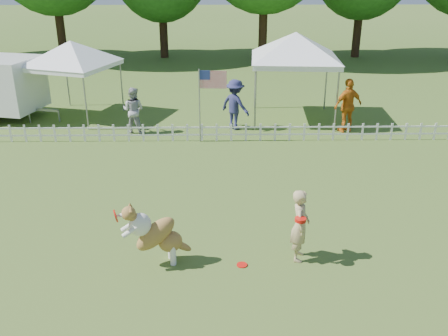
# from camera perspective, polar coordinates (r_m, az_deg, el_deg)

# --- Properties ---
(ground) EXTENTS (120.00, 120.00, 0.00)m
(ground) POSITION_cam_1_polar(r_m,az_deg,el_deg) (10.82, -2.15, -9.55)
(ground) COLOR #375A1C
(ground) RESTS_ON ground
(picket_fence) EXTENTS (22.00, 0.08, 0.60)m
(picket_fence) POSITION_cam_1_polar(r_m,az_deg,el_deg) (17.04, -1.70, 4.08)
(picket_fence) COLOR white
(picket_fence) RESTS_ON ground
(handler) EXTENTS (0.47, 0.63, 1.56)m
(handler) POSITION_cam_1_polar(r_m,az_deg,el_deg) (10.33, 8.69, -6.48)
(handler) COLOR tan
(handler) RESTS_ON ground
(dog) EXTENTS (1.42, 0.78, 1.39)m
(dog) POSITION_cam_1_polar(r_m,az_deg,el_deg) (10.18, -7.71, -7.46)
(dog) COLOR brown
(dog) RESTS_ON ground
(frisbee_on_turf) EXTENTS (0.26, 0.26, 0.02)m
(frisbee_on_turf) POSITION_cam_1_polar(r_m,az_deg,el_deg) (10.39, 2.07, -11.00)
(frisbee_on_turf) COLOR red
(frisbee_on_turf) RESTS_ON ground
(canopy_tent_left) EXTENTS (3.57, 3.57, 2.88)m
(canopy_tent_left) POSITION_cam_1_polar(r_m,az_deg,el_deg) (20.27, -16.70, 9.55)
(canopy_tent_left) COLOR white
(canopy_tent_left) RESTS_ON ground
(canopy_tent_right) EXTENTS (3.34, 3.34, 3.23)m
(canopy_tent_right) POSITION_cam_1_polar(r_m,az_deg,el_deg) (19.31, 7.97, 10.18)
(canopy_tent_right) COLOR white
(canopy_tent_right) RESTS_ON ground
(flag_pole) EXTENTS (0.96, 0.15, 2.49)m
(flag_pole) POSITION_cam_1_polar(r_m,az_deg,el_deg) (16.69, -2.81, 7.05)
(flag_pole) COLOR gray
(flag_pole) RESTS_ON ground
(spectator_a) EXTENTS (0.94, 0.82, 1.64)m
(spectator_a) POSITION_cam_1_polar(r_m,az_deg,el_deg) (18.04, -10.31, 6.52)
(spectator_a) COLOR #9E9EA3
(spectator_a) RESTS_ON ground
(spectator_b) EXTENTS (1.34, 1.28, 1.82)m
(spectator_b) POSITION_cam_1_polar(r_m,az_deg,el_deg) (18.12, 1.28, 7.26)
(spectator_b) COLOR #252650
(spectator_b) RESTS_ON ground
(spectator_c) EXTENTS (1.23, 0.88, 1.93)m
(spectator_c) POSITION_cam_1_polar(r_m,az_deg,el_deg) (18.34, 13.98, 6.95)
(spectator_c) COLOR #C46717
(spectator_c) RESTS_ON ground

